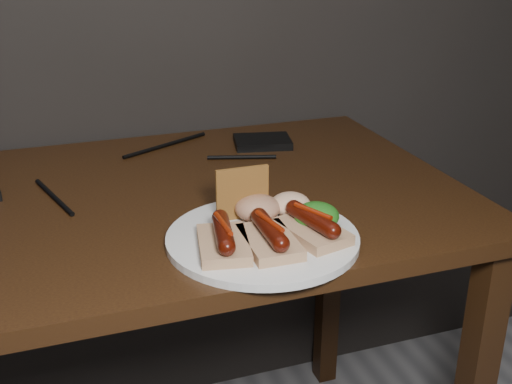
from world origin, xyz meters
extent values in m
cube|color=#38220E|center=(0.00, 1.38, 0.73)|extent=(1.40, 0.70, 0.03)
cube|color=#38220E|center=(0.65, 1.68, 0.36)|extent=(0.05, 0.05, 0.72)
cube|color=black|center=(0.42, 1.58, 0.76)|extent=(0.13, 0.11, 0.02)
cylinder|color=black|center=(-0.02, 1.42, 0.75)|extent=(0.06, 0.18, 0.01)
cylinder|color=black|center=(0.22, 1.64, 0.75)|extent=(0.20, 0.11, 0.01)
cylinder|color=black|center=(0.36, 1.51, 0.75)|extent=(0.14, 0.05, 0.01)
cylinder|color=white|center=(0.27, 1.15, 0.76)|extent=(0.30, 0.30, 0.01)
cube|color=tan|center=(0.20, 1.12, 0.77)|extent=(0.09, 0.13, 0.02)
cylinder|color=#4D0F05|center=(0.20, 1.12, 0.79)|extent=(0.04, 0.10, 0.02)
sphere|color=#4D0F05|center=(0.19, 1.08, 0.79)|extent=(0.03, 0.02, 0.02)
sphere|color=#4D0F05|center=(0.21, 1.17, 0.79)|extent=(0.03, 0.02, 0.02)
cylinder|color=maroon|center=(0.20, 1.12, 0.80)|extent=(0.01, 0.07, 0.01)
cube|color=tan|center=(0.27, 1.11, 0.77)|extent=(0.07, 0.12, 0.02)
cylinder|color=#4D0F05|center=(0.27, 1.11, 0.79)|extent=(0.03, 0.10, 0.02)
sphere|color=#4D0F05|center=(0.27, 1.06, 0.79)|extent=(0.03, 0.02, 0.02)
sphere|color=#4D0F05|center=(0.27, 1.16, 0.79)|extent=(0.03, 0.02, 0.02)
cylinder|color=maroon|center=(0.27, 1.11, 0.80)|extent=(0.02, 0.07, 0.01)
cube|color=tan|center=(0.34, 1.12, 0.77)|extent=(0.09, 0.13, 0.02)
cylinder|color=#4D0F05|center=(0.34, 1.12, 0.79)|extent=(0.05, 0.10, 0.02)
sphere|color=#4D0F05|center=(0.35, 1.08, 0.79)|extent=(0.03, 0.02, 0.02)
sphere|color=#4D0F05|center=(0.33, 1.17, 0.79)|extent=(0.03, 0.02, 0.02)
cylinder|color=maroon|center=(0.34, 1.12, 0.80)|extent=(0.04, 0.07, 0.01)
cube|color=#A96E2E|center=(0.26, 1.22, 0.80)|extent=(0.08, 0.01, 0.08)
ellipsoid|color=#135711|center=(0.36, 1.15, 0.78)|extent=(0.07, 0.07, 0.04)
ellipsoid|color=maroon|center=(0.28, 1.20, 0.78)|extent=(0.07, 0.07, 0.04)
ellipsoid|color=silver|center=(0.34, 1.21, 0.78)|extent=(0.06, 0.06, 0.04)
camera|label=1|loc=(-0.02, 0.34, 1.19)|focal=45.00mm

